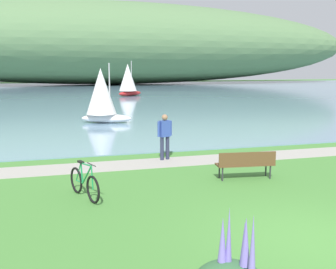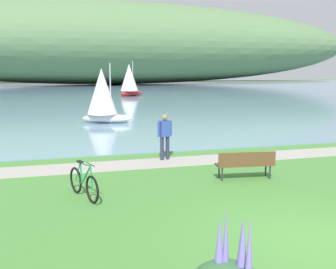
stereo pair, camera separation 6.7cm
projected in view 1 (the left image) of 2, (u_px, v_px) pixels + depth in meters
ground_plane at (313, 240)px, 8.03m from camera, size 200.00×200.00×0.00m
bay_water at (91, 93)px, 54.41m from camera, size 180.00×80.00×0.04m
distant_hillside at (112, 43)px, 83.38m from camera, size 110.46×28.00×16.79m
shoreline_path at (193, 160)px, 14.87m from camera, size 60.00×1.50×0.01m
park_bench_near_camera at (246, 163)px, 12.32m from camera, size 1.84×0.68×0.88m
bicycle_leaning_near_bench at (84, 183)px, 10.54m from camera, size 0.66×1.68×1.01m
person_at_shoreline at (165, 134)px, 14.85m from camera, size 0.59×0.32×1.71m
sailboat_nearest_to_shore at (102, 95)px, 24.63m from camera, size 3.23×2.36×3.66m
sailboat_mid_bay at (128, 80)px, 48.38m from camera, size 3.55×3.07×4.21m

